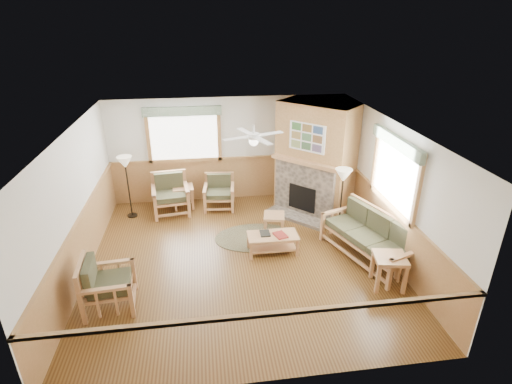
{
  "coord_description": "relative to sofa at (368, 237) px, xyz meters",
  "views": [
    {
      "loc": [
        -0.64,
        -6.83,
        4.58
      ],
      "look_at": [
        0.4,
        0.7,
        1.15
      ],
      "focal_mm": 28.0,
      "sensor_mm": 36.0,
      "label": 1
    }
  ],
  "objects": [
    {
      "name": "book_dark",
      "position": [
        -2.01,
        0.52,
        -0.03
      ],
      "size": [
        0.2,
        0.27,
        0.03
      ],
      "primitive_type": "cube",
      "rotation": [
        0.0,
        0.0,
        -0.01
      ],
      "color": "black",
      "rests_on": "coffee_table"
    },
    {
      "name": "window_back",
      "position": [
        -3.63,
        3.26,
        2.06
      ],
      "size": [
        1.9,
        0.16,
        1.5
      ],
      "primitive_type": null,
      "color": "white",
      "rests_on": "wall_back"
    },
    {
      "name": "ceiling",
      "position": [
        -2.53,
        0.3,
        2.23
      ],
      "size": [
        6.0,
        6.0,
        0.01
      ],
      "primitive_type": "cube",
      "color": "white",
      "rests_on": "floor"
    },
    {
      "name": "ceiling_fan",
      "position": [
        -2.23,
        0.6,
        2.19
      ],
      "size": [
        1.59,
        1.59,
        0.36
      ],
      "primitive_type": null,
      "rotation": [
        0.0,
        0.0,
        0.35
      ],
      "color": "white",
      "rests_on": "ceiling"
    },
    {
      "name": "braided_rug",
      "position": [
        -2.14,
        1.09,
        -0.47
      ],
      "size": [
        1.95,
        1.95,
        0.01
      ],
      "primitive_type": "cylinder",
      "rotation": [
        0.0,
        0.0,
        0.09
      ],
      "color": "brown",
      "rests_on": "floor"
    },
    {
      "name": "fireplace",
      "position": [
        -0.48,
        2.35,
        0.88
      ],
      "size": [
        3.11,
        3.11,
        2.7
      ],
      "primitive_type": null,
      "rotation": [
        0.0,
        0.0,
        -0.79
      ],
      "color": "#A07241",
      "rests_on": "floor"
    },
    {
      "name": "end_table_sofa",
      "position": [
        0.02,
        -0.93,
        -0.16
      ],
      "size": [
        0.64,
        0.63,
        0.62
      ],
      "primitive_type": null,
      "rotation": [
        0.0,
        0.0,
        -0.18
      ],
      "color": "tan",
      "rests_on": "floor"
    },
    {
      "name": "coffee_table",
      "position": [
        -1.86,
        0.45,
        -0.27
      ],
      "size": [
        1.03,
        0.52,
        0.41
      ],
      "primitive_type": null,
      "rotation": [
        0.0,
        0.0,
        -0.0
      ],
      "color": "tan",
      "rests_on": "floor"
    },
    {
      "name": "footstool",
      "position": [
        -1.67,
        1.35,
        -0.27
      ],
      "size": [
        0.55,
        0.55,
        0.4
      ],
      "primitive_type": null,
      "rotation": [
        0.0,
        0.0,
        -0.2
      ],
      "color": "tan",
      "rests_on": "floor"
    },
    {
      "name": "wall_back",
      "position": [
        -2.53,
        3.3,
        0.88
      ],
      "size": [
        6.0,
        0.02,
        2.7
      ],
      "primitive_type": "cube",
      "color": "silver",
      "rests_on": "floor"
    },
    {
      "name": "wall_front",
      "position": [
        -2.53,
        -2.7,
        0.88
      ],
      "size": [
        6.0,
        0.02,
        2.7
      ],
      "primitive_type": "cube",
      "color": "silver",
      "rests_on": "floor"
    },
    {
      "name": "wall_right",
      "position": [
        0.47,
        0.3,
        0.88
      ],
      "size": [
        0.02,
        6.0,
        2.7
      ],
      "primitive_type": "cube",
      "color": "silver",
      "rests_on": "floor"
    },
    {
      "name": "floor",
      "position": [
        -2.53,
        0.3,
        -0.48
      ],
      "size": [
        6.0,
        6.0,
        0.01
      ],
      "primitive_type": "cube",
      "color": "brown",
      "rests_on": "ground"
    },
    {
      "name": "floor_lamp_right",
      "position": [
        -0.25,
        1.02,
        0.31
      ],
      "size": [
        0.46,
        0.46,
        1.56
      ],
      "primitive_type": null,
      "rotation": [
        0.0,
        0.0,
        -0.33
      ],
      "color": "black",
      "rests_on": "floor"
    },
    {
      "name": "armchair_left",
      "position": [
        -4.87,
        -0.81,
        -0.01
      ],
      "size": [
        0.89,
        0.89,
        0.92
      ],
      "primitive_type": null,
      "rotation": [
        0.0,
        0.0,
        1.65
      ],
      "color": "tan",
      "rests_on": "floor"
    },
    {
      "name": "window_right",
      "position": [
        0.43,
        0.1,
        2.06
      ],
      "size": [
        0.16,
        1.9,
        1.5
      ],
      "primitive_type": null,
      "color": "white",
      "rests_on": "wall_right"
    },
    {
      "name": "floor_lamp_left",
      "position": [
        -5.0,
        2.54,
        0.3
      ],
      "size": [
        0.42,
        0.42,
        1.55
      ],
      "primitive_type": null,
      "rotation": [
        0.0,
        0.0,
        -0.19
      ],
      "color": "black",
      "rests_on": "floor"
    },
    {
      "name": "wainscot",
      "position": [
        -2.53,
        0.3,
        0.08
      ],
      "size": [
        6.0,
        6.0,
        1.1
      ],
      "primitive_type": null,
      "color": "#A07241",
      "rests_on": "floor"
    },
    {
      "name": "book_red",
      "position": [
        -1.71,
        0.4,
        -0.03
      ],
      "size": [
        0.3,
        0.35,
        0.03
      ],
      "primitive_type": "cube",
      "rotation": [
        0.0,
        0.0,
        0.3
      ],
      "color": "maroon",
      "rests_on": "coffee_table"
    },
    {
      "name": "end_table_chairs",
      "position": [
        -3.74,
        2.85,
        -0.19
      ],
      "size": [
        0.55,
        0.53,
        0.57
      ],
      "primitive_type": null,
      "rotation": [
        0.0,
        0.0,
        0.08
      ],
      "color": "tan",
      "rests_on": "floor"
    },
    {
      "name": "wall_left",
      "position": [
        -5.53,
        0.3,
        0.88
      ],
      "size": [
        0.02,
        6.0,
        2.7
      ],
      "primitive_type": "cube",
      "color": "silver",
      "rests_on": "floor"
    },
    {
      "name": "sofa",
      "position": [
        0.0,
        0.0,
        0.0
      ],
      "size": [
        2.21,
        1.5,
        0.94
      ],
      "primitive_type": null,
      "rotation": [
        0.0,
        0.0,
        -1.22
      ],
      "color": "tan",
      "rests_on": "floor"
    },
    {
      "name": "armchair_back_left",
      "position": [
        -4.04,
        2.6,
        0.01
      ],
      "size": [
        0.96,
        0.96,
        0.97
      ],
      "primitive_type": null,
      "rotation": [
        0.0,
        0.0,
        0.13
      ],
      "color": "tan",
      "rests_on": "floor"
    },
    {
      "name": "armchair_back_right",
      "position": [
        -2.84,
        2.71,
        -0.05
      ],
      "size": [
        0.82,
        0.82,
        0.84
      ],
      "primitive_type": null,
      "rotation": [
        0.0,
        0.0,
        -0.1
      ],
      "color": "tan",
      "rests_on": "floor"
    }
  ]
}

